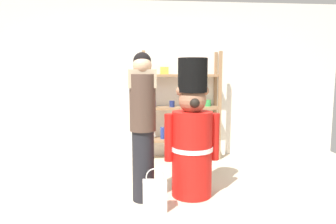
{
  "coord_description": "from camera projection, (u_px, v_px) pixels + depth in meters",
  "views": [
    {
      "loc": [
        -0.31,
        -3.1,
        1.45
      ],
      "look_at": [
        0.03,
        0.34,
        1.0
      ],
      "focal_mm": 33.23,
      "sensor_mm": 36.0,
      "label": 1
    }
  ],
  "objects": [
    {
      "name": "merchandise_shelf",
      "position": [
        181.0,
        105.0,
        5.15
      ],
      "size": [
        1.28,
        0.35,
        1.78
      ],
      "color": "#93704C",
      "rests_on": "ground_plane"
    },
    {
      "name": "teddy_bear_guard",
      "position": [
        192.0,
        137.0,
        3.59
      ],
      "size": [
        0.64,
        0.49,
        1.6
      ],
      "color": "red",
      "rests_on": "ground_plane"
    },
    {
      "name": "shopping_bag",
      "position": [
        155.0,
        195.0,
        3.23
      ],
      "size": [
        0.25,
        0.13,
        0.46
      ],
      "color": "silver",
      "rests_on": "ground_plane"
    },
    {
      "name": "back_wall",
      "position": [
        156.0,
        81.0,
        5.28
      ],
      "size": [
        6.4,
        0.12,
        2.6
      ],
      "primitive_type": "cube",
      "color": "silver",
      "rests_on": "ground_plane"
    },
    {
      "name": "person_shopper",
      "position": [
        143.0,
        123.0,
        3.43
      ],
      "size": [
        0.3,
        0.29,
        1.66
      ],
      "color": "black",
      "rests_on": "ground_plane"
    },
    {
      "name": "ground_plane",
      "position": [
        168.0,
        210.0,
        3.27
      ],
      "size": [
        6.4,
        6.4,
        0.0
      ],
      "primitive_type": "plane",
      "color": "beige"
    }
  ]
}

